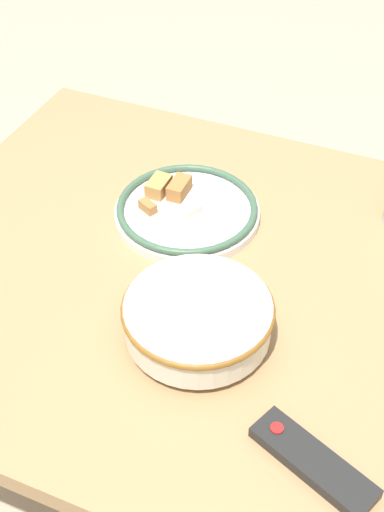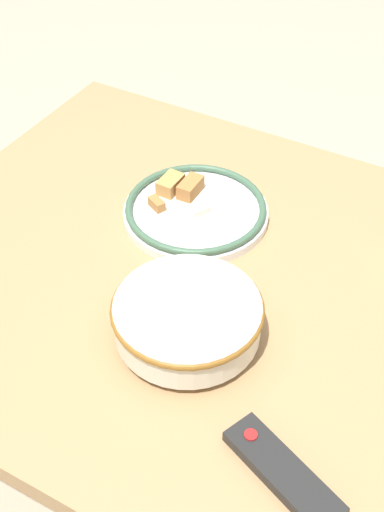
# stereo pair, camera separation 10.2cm
# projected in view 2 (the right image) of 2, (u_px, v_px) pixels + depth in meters

# --- Properties ---
(ground_plane) EXTENTS (8.00, 8.00, 0.00)m
(ground_plane) POSITION_uv_depth(u_px,v_px,m) (202.00, 488.00, 1.81)
(ground_plane) COLOR #B7A88E
(dining_table) EXTENTS (1.19, 0.97, 0.75)m
(dining_table) POSITION_uv_depth(u_px,v_px,m) (206.00, 310.00, 1.36)
(dining_table) COLOR tan
(dining_table) RESTS_ON ground_plane
(noodle_bowl) EXTENTS (0.25, 0.25, 0.08)m
(noodle_bowl) POSITION_uv_depth(u_px,v_px,m) (187.00, 318.00, 1.16)
(noodle_bowl) COLOR silver
(noodle_bowl) RESTS_ON dining_table
(food_plate) EXTENTS (0.29, 0.29, 0.05)m
(food_plate) POSITION_uv_depth(u_px,v_px,m) (195.00, 210.00, 1.41)
(food_plate) COLOR white
(food_plate) RESTS_ON dining_table
(tv_remote) EXTENTS (0.20, 0.13, 0.02)m
(tv_remote) POSITION_uv_depth(u_px,v_px,m) (283.00, 472.00, 1.00)
(tv_remote) COLOR black
(tv_remote) RESTS_ON dining_table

